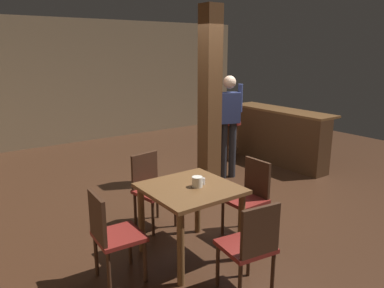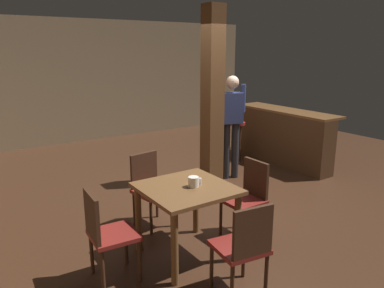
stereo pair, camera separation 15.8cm
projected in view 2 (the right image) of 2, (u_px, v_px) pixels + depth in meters
The scene contains 13 objects.
ground_plane at pixel (219, 194), 5.66m from camera, with size 10.80×10.80×0.00m, color #382114.
wall_back at pixel (105, 80), 8.94m from camera, with size 8.00×0.10×2.80m, color #756047.
pillar at pixel (212, 97), 5.94m from camera, with size 0.28×0.28×2.80m, color brown.
dining_table at pixel (187, 200), 3.85m from camera, with size 0.89×0.89×0.77m.
chair_south at pixel (244, 245), 3.20m from camera, with size 0.47×0.47×0.89m.
chair_west at pixel (106, 231), 3.45m from camera, with size 0.44×0.44×0.89m.
chair_north at pixel (150, 186), 4.59m from camera, with size 0.48×0.48×0.89m.
chair_east at pixel (248, 195), 4.31m from camera, with size 0.43×0.43×0.89m.
napkin_cup at pixel (193, 182), 3.79m from camera, with size 0.11×0.11×0.11m, color silver.
salt_shaker at pixel (200, 181), 3.86m from camera, with size 0.03×0.03×0.07m, color silver.
standing_person at pixel (232, 120), 6.15m from camera, with size 0.47×0.30×1.72m.
bar_counter at pixel (281, 136), 7.08m from camera, with size 0.56×2.15×1.03m.
bar_stool_near at pixel (236, 132), 7.21m from camera, with size 0.32×0.32×0.77m.
Camera 2 is at (-3.29, -4.18, 2.14)m, focal length 35.00 mm.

